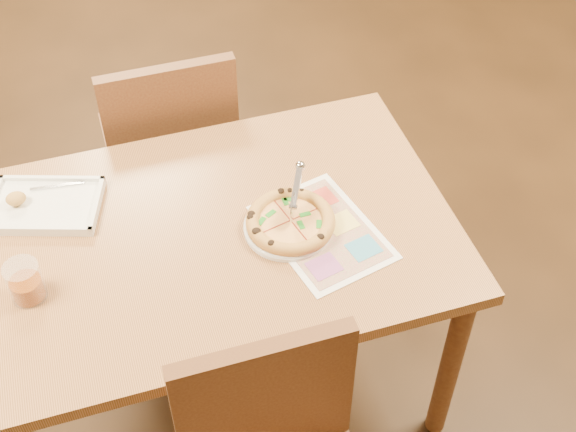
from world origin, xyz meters
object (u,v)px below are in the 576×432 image
object	(u,v)px
glass_tumbler	(26,284)
plate	(288,227)
pizza	(291,221)
appetizer_tray	(43,206)
dining_table	(213,253)
menu	(322,232)
pizza_cutter	(296,193)
chair_far	(170,135)

from	to	relation	value
glass_tumbler	plate	bearing A→B (deg)	1.84
pizza	appetizer_tray	xyz separation A→B (m)	(-0.62, 0.27, -0.01)
dining_table	glass_tumbler	size ratio (longest dim) A/B	11.87
pizza	menu	size ratio (longest dim) A/B	0.65
appetizer_tray	glass_tumbler	world-z (taller)	glass_tumbler
dining_table	glass_tumbler	distance (m)	0.50
pizza	appetizer_tray	world-z (taller)	appetizer_tray
glass_tumbler	menu	size ratio (longest dim) A/B	0.30
glass_tumbler	pizza_cutter	bearing A→B (deg)	5.16
dining_table	appetizer_tray	bearing A→B (deg)	151.58
dining_table	chair_far	distance (m)	0.61
appetizer_tray	plate	bearing A→B (deg)	-23.93
dining_table	glass_tumbler	bearing A→B (deg)	-171.54
glass_tumbler	menu	bearing A→B (deg)	-1.37
chair_far	glass_tumbler	world-z (taller)	chair_far
plate	glass_tumbler	bearing A→B (deg)	-178.16
chair_far	pizza_cutter	size ratio (longest dim) A/B	3.23
pizza_cutter	dining_table	bearing A→B (deg)	115.75
chair_far	menu	size ratio (longest dim) A/B	1.28
plate	appetizer_tray	distance (m)	0.67
pizza_cutter	glass_tumbler	bearing A→B (deg)	122.51
pizza	menu	distance (m)	0.09
appetizer_tray	menu	distance (m)	0.77
pizza	plate	bearing A→B (deg)	-168.96
pizza_cutter	pizza	bearing A→B (deg)	174.29
menu	appetizer_tray	bearing A→B (deg)	155.86
plate	appetizer_tray	bearing A→B (deg)	156.07
pizza_cutter	glass_tumbler	xyz separation A→B (m)	(-0.71, -0.06, -0.04)
plate	menu	bearing A→B (deg)	-25.70
appetizer_tray	glass_tumbler	xyz separation A→B (m)	(-0.06, -0.29, 0.04)
pizza_cutter	menu	world-z (taller)	pizza_cutter
appetizer_tray	glass_tumbler	distance (m)	0.30
dining_table	pizza	world-z (taller)	pizza
plate	appetizer_tray	xyz separation A→B (m)	(-0.62, 0.27, 0.00)
pizza_cutter	appetizer_tray	size ratio (longest dim) A/B	0.42
dining_table	pizza_cutter	xyz separation A→B (m)	(0.24, -0.01, 0.17)
chair_far	plate	size ratio (longest dim) A/B	1.97
plate	pizza	bearing A→B (deg)	11.04
dining_table	pizza	xyz separation A→B (m)	(0.21, -0.05, 0.11)
pizza_cutter	chair_far	bearing A→B (deg)	48.57
appetizer_tray	menu	size ratio (longest dim) A/B	0.94
chair_far	pizza_cutter	distance (m)	0.69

